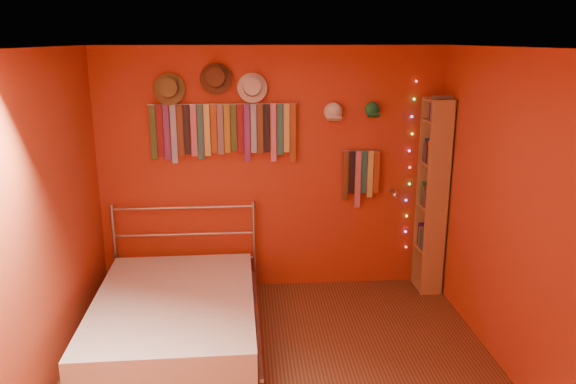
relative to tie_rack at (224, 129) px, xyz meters
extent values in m
plane|color=#502B1B|center=(0.48, -1.69, -1.70)|extent=(3.50, 3.50, 0.00)
cube|color=#A8231B|center=(0.48, 0.06, -0.45)|extent=(3.50, 0.02, 2.50)
cube|color=#A8231B|center=(2.23, -1.69, -0.45)|extent=(0.02, 3.50, 2.50)
cube|color=#A8231B|center=(-1.27, -1.69, -0.45)|extent=(0.02, 3.50, 2.50)
cube|color=white|center=(0.48, -1.69, 0.80)|extent=(3.50, 3.50, 0.02)
cylinder|color=#A5A5AA|center=(0.00, 0.01, 0.25)|extent=(1.45, 0.01, 0.01)
cube|color=#1F481C|center=(-0.68, 0.00, -0.02)|extent=(0.06, 0.01, 0.53)
cube|color=maroon|center=(-0.62, 0.00, -0.01)|extent=(0.06, 0.01, 0.51)
cube|color=#3C175D|center=(-0.55, -0.01, -0.02)|extent=(0.06, 0.01, 0.54)
cube|color=#7189C9|center=(-0.49, 0.00, -0.05)|extent=(0.06, 0.01, 0.58)
cube|color=#462717|center=(-0.42, 0.00, -0.01)|extent=(0.06, 0.01, 0.51)
cube|color=black|center=(-0.36, -0.01, 0.00)|extent=(0.06, 0.01, 0.49)
cube|color=#A45272|center=(-0.29, 0.00, -0.01)|extent=(0.06, 0.01, 0.51)
cube|color=#174F53|center=(-0.23, 0.00, -0.03)|extent=(0.06, 0.01, 0.54)
cube|color=#BFC14D|center=(-0.16, -0.01, -0.01)|extent=(0.06, 0.01, 0.51)
cube|color=brown|center=(-0.10, 0.00, 0.01)|extent=(0.06, 0.01, 0.48)
cube|color=#141252|center=(-0.03, 0.00, 0.00)|extent=(0.06, 0.01, 0.50)
cube|color=olive|center=(0.03, -0.01, 0.01)|extent=(0.06, 0.01, 0.48)
cube|color=#2A451B|center=(0.10, 0.00, 0.01)|extent=(0.06, 0.01, 0.46)
cube|color=maroon|center=(0.16, 0.00, 0.00)|extent=(0.06, 0.01, 0.49)
cube|color=#521A69|center=(0.23, -0.01, -0.04)|extent=(0.06, 0.01, 0.57)
cube|color=#698ABC|center=(0.29, 0.00, 0.00)|extent=(0.06, 0.01, 0.48)
cube|color=#4F361A|center=(0.36, 0.00, 0.00)|extent=(0.06, 0.01, 0.49)
cube|color=black|center=(0.43, -0.01, 0.00)|extent=(0.06, 0.01, 0.48)
cube|color=#B45A79|center=(0.49, 0.00, -0.04)|extent=(0.06, 0.01, 0.58)
cube|color=#1B5E58|center=(0.56, 0.00, -0.01)|extent=(0.06, 0.01, 0.51)
cube|color=tan|center=(0.62, -0.01, 0.00)|extent=(0.06, 0.01, 0.48)
cube|color=maroon|center=(0.69, 0.00, -0.05)|extent=(0.06, 0.01, 0.58)
cylinder|color=#A5A5AA|center=(1.39, 0.01, -0.24)|extent=(0.40, 0.01, 0.01)
cube|color=#472C17|center=(1.23, 0.00, -0.50)|extent=(0.06, 0.01, 0.52)
cube|color=black|center=(1.29, 0.00, -0.46)|extent=(0.06, 0.01, 0.44)
cube|color=#A15068|center=(1.35, -0.01, -0.53)|extent=(0.06, 0.01, 0.59)
cube|color=#195757|center=(1.42, 0.00, -0.46)|extent=(0.06, 0.01, 0.44)
cube|color=#A9AE45|center=(1.48, 0.00, -0.48)|extent=(0.06, 0.01, 0.49)
cube|color=maroon|center=(1.55, -0.01, -0.46)|extent=(0.06, 0.01, 0.44)
cylinder|color=brown|center=(-0.51, 0.00, 0.39)|extent=(0.31, 0.08, 0.30)
cylinder|color=brown|center=(-0.51, -0.05, 0.41)|extent=(0.18, 0.15, 0.20)
cylinder|color=#332314|center=(-0.51, -0.02, 0.40)|extent=(0.19, 0.06, 0.19)
cylinder|color=#4F301C|center=(-0.06, 0.00, 0.49)|extent=(0.31, 0.08, 0.30)
cylinder|color=#4F301C|center=(-0.06, -0.05, 0.50)|extent=(0.18, 0.15, 0.20)
cylinder|color=black|center=(-0.06, -0.02, 0.49)|extent=(0.19, 0.06, 0.19)
cylinder|color=silver|center=(0.29, 0.00, 0.40)|extent=(0.29, 0.07, 0.29)
cylinder|color=silver|center=(0.29, -0.05, 0.41)|extent=(0.17, 0.14, 0.19)
cylinder|color=black|center=(0.29, -0.02, 0.41)|extent=(0.18, 0.06, 0.18)
ellipsoid|color=white|center=(1.09, 0.01, 0.16)|extent=(0.18, 0.14, 0.18)
cube|color=white|center=(1.09, -0.10, 0.10)|extent=(0.13, 0.10, 0.05)
ellipsoid|color=#1B7D43|center=(1.48, 0.01, 0.18)|extent=(0.16, 0.12, 0.16)
cube|color=#1B7D43|center=(1.48, -0.08, 0.13)|extent=(0.12, 0.09, 0.05)
sphere|color=#FF3333|center=(1.91, 0.02, 0.45)|extent=(0.02, 0.02, 0.02)
sphere|color=#33FF4C|center=(1.90, 0.02, 0.28)|extent=(0.02, 0.02, 0.02)
sphere|color=#4C66FF|center=(1.89, 0.02, 0.10)|extent=(0.02, 0.02, 0.02)
sphere|color=yellow|center=(1.90, 0.02, -0.07)|extent=(0.02, 0.02, 0.02)
sphere|color=#FF4CCC|center=(1.88, 0.02, -0.25)|extent=(0.02, 0.02, 0.02)
sphere|color=#FF3333|center=(1.90, 0.02, -0.42)|extent=(0.02, 0.02, 0.02)
sphere|color=#33FF4C|center=(1.91, 0.02, -0.60)|extent=(0.02, 0.02, 0.02)
sphere|color=#4C66FF|center=(1.88, 0.02, -0.77)|extent=(0.02, 0.02, 0.02)
sphere|color=yellow|center=(1.90, 0.02, -0.95)|extent=(0.02, 0.02, 0.02)
sphere|color=#FF4CCC|center=(1.89, 0.02, -1.12)|extent=(0.02, 0.02, 0.02)
sphere|color=#FF3333|center=(1.91, 0.02, -1.30)|extent=(0.02, 0.02, 0.02)
cylinder|color=#A5A5AA|center=(1.70, 0.04, -0.67)|extent=(0.03, 0.03, 0.03)
cylinder|color=#A5A5AA|center=(1.70, -0.07, -0.65)|extent=(0.01, 0.24, 0.07)
sphere|color=white|center=(1.70, -0.19, -0.65)|extent=(0.06, 0.06, 0.06)
cube|color=#AE7C4E|center=(2.10, -0.32, -0.70)|extent=(0.24, 0.02, 2.00)
cube|color=#AE7C4E|center=(2.10, 0.00, -0.70)|extent=(0.24, 0.02, 2.00)
cube|color=#AE7C4E|center=(2.22, -0.16, -0.70)|extent=(0.02, 0.34, 2.00)
cube|color=#AE7C4E|center=(2.10, -0.16, -1.68)|extent=(0.24, 0.32, 0.02)
cube|color=#AE7C4E|center=(2.10, -0.16, -1.25)|extent=(0.24, 0.32, 0.02)
cube|color=#AE7C4E|center=(2.10, -0.16, -0.80)|extent=(0.24, 0.32, 0.02)
cube|color=#AE7C4E|center=(2.10, -0.16, -0.35)|extent=(0.24, 0.32, 0.02)
cube|color=#AE7C4E|center=(2.10, -0.16, 0.08)|extent=(0.24, 0.32, 0.02)
cube|color=#AE7C4E|center=(2.10, -0.16, 0.28)|extent=(0.24, 0.32, 0.02)
cylinder|color=#A5A5AA|center=(-1.14, -0.04, -1.22)|extent=(0.04, 0.04, 0.96)
cylinder|color=#A5A5AA|center=(0.28, -0.04, -1.22)|extent=(0.04, 0.04, 0.96)
cylinder|color=#A5A5AA|center=(-0.43, -0.04, -1.34)|extent=(1.42, 0.02, 0.02)
cylinder|color=#A5A5AA|center=(-0.43, -0.04, -1.07)|extent=(1.42, 0.02, 0.02)
cylinder|color=#A5A5AA|center=(-0.43, -0.04, -0.79)|extent=(1.42, 0.02, 0.02)
cube|color=silver|center=(-0.43, -1.05, -1.47)|extent=(1.39, 1.95, 0.39)
cylinder|color=#A5A5AA|center=(-1.14, -1.05, -1.49)|extent=(0.06, 1.93, 0.03)
cylinder|color=#A5A5AA|center=(0.28, -1.05, -1.49)|extent=(0.06, 1.93, 0.03)
camera|label=1|loc=(0.21, -5.51, 0.86)|focal=35.00mm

